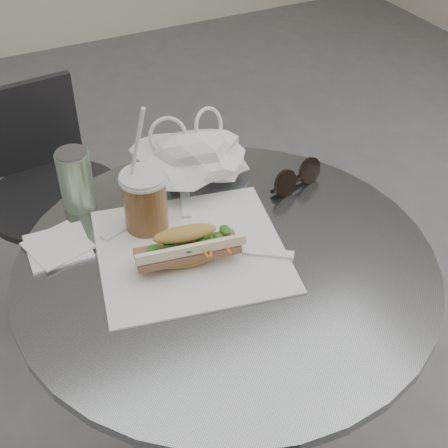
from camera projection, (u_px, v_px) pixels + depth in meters
name	position (u px, v px, depth m)	size (l,w,h in m)	color
cafe_table	(226.00, 357.00, 1.29)	(0.76, 0.76, 0.74)	slate
chair_far	(58.00, 227.00, 1.84)	(0.38, 0.40, 0.73)	#2A2A2D
sandwich_paper	(191.00, 250.00, 1.14)	(0.33, 0.31, 0.00)	white
banh_mi	(187.00, 247.00, 1.08)	(0.24, 0.12, 0.08)	#AA8840
iced_coffee	(145.00, 201.00, 1.15)	(0.09, 0.09, 0.26)	brown
sunglasses	(297.00, 178.00, 1.28)	(0.13, 0.06, 0.06)	black
plastic_bag	(193.00, 160.00, 1.27)	(0.22, 0.17, 0.11)	white
napkin_stack	(58.00, 246.00, 1.14)	(0.13, 0.13, 0.01)	white
drink_can	(76.00, 180.00, 1.20)	(0.07, 0.07, 0.12)	#5F9959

